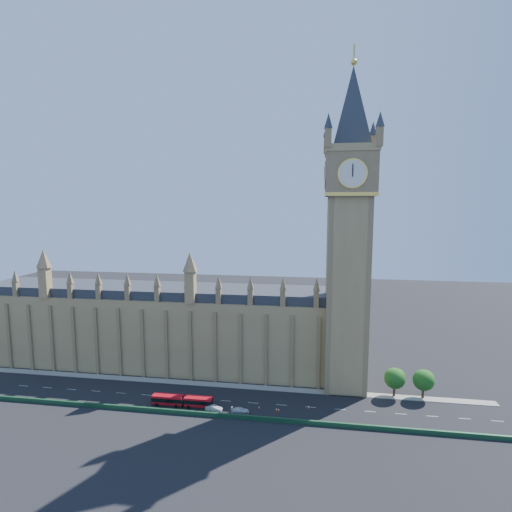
# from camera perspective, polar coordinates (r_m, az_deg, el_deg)

# --- Properties ---
(ground) EXTENTS (400.00, 400.00, 0.00)m
(ground) POSITION_cam_1_polar(r_m,az_deg,el_deg) (122.30, -6.27, -19.75)
(ground) COLOR black
(ground) RESTS_ON ground
(palace_westminster) EXTENTS (120.00, 20.00, 28.00)m
(palace_westminster) POSITION_cam_1_polar(r_m,az_deg,el_deg) (144.11, -13.85, -9.71)
(palace_westminster) COLOR #9F7D4D
(palace_westminster) RESTS_ON ground
(elizabeth_tower) EXTENTS (20.59, 20.59, 105.00)m
(elizabeth_tower) POSITION_cam_1_polar(r_m,az_deg,el_deg) (119.48, 13.20, 6.65)
(elizabeth_tower) COLOR #9F7D4D
(elizabeth_tower) RESTS_ON ground
(bridge_parapet) EXTENTS (160.00, 0.60, 1.20)m
(bridge_parapet) POSITION_cam_1_polar(r_m,az_deg,el_deg) (114.37, -7.51, -21.47)
(bridge_parapet) COLOR #1E4C2D
(bridge_parapet) RESTS_ON ground
(kerb_north) EXTENTS (160.00, 3.00, 0.16)m
(kerb_north) POSITION_cam_1_polar(r_m,az_deg,el_deg) (130.52, -5.15, -17.86)
(kerb_north) COLOR gray
(kerb_north) RESTS_ON ground
(tree_east_near) EXTENTS (6.00, 6.00, 8.50)m
(tree_east_near) POSITION_cam_1_polar(r_m,az_deg,el_deg) (127.79, 19.30, -16.10)
(tree_east_near) COLOR #382619
(tree_east_near) RESTS_ON ground
(tree_east_far) EXTENTS (6.00, 6.00, 8.50)m
(tree_east_far) POSITION_cam_1_polar(r_m,az_deg,el_deg) (129.51, 22.92, -15.95)
(tree_east_far) COLOR #382619
(tree_east_far) RESTS_ON ground
(red_bus) EXTENTS (17.06, 2.86, 2.90)m
(red_bus) POSITION_cam_1_polar(r_m,az_deg,el_deg) (119.60, -10.51, -19.67)
(red_bus) COLOR #B30B18
(red_bus) RESTS_ON ground
(car_grey) EXTENTS (4.38, 2.05, 1.45)m
(car_grey) POSITION_cam_1_polar(r_m,az_deg,el_deg) (120.38, -7.28, -19.84)
(car_grey) COLOR #393B40
(car_grey) RESTS_ON ground
(car_silver) EXTENTS (4.77, 2.02, 1.53)m
(car_silver) POSITION_cam_1_polar(r_m,az_deg,el_deg) (116.41, -6.05, -20.81)
(car_silver) COLOR #A6AAAE
(car_silver) RESTS_ON ground
(car_white) EXTENTS (5.08, 2.48, 1.42)m
(car_white) POSITION_cam_1_polar(r_m,az_deg,el_deg) (114.97, -2.29, -21.19)
(car_white) COLOR silver
(car_white) RESTS_ON ground
(cone_a) EXTENTS (0.57, 0.57, 0.76)m
(cone_a) POSITION_cam_1_polar(r_m,az_deg,el_deg) (116.20, 2.95, -21.05)
(cone_a) COLOR black
(cone_a) RESTS_ON ground
(cone_b) EXTENTS (0.54, 0.54, 0.71)m
(cone_b) POSITION_cam_1_polar(r_m,az_deg,el_deg) (116.97, 0.43, -20.85)
(cone_b) COLOR black
(cone_b) RESTS_ON ground
(cone_c) EXTENTS (0.62, 0.62, 0.75)m
(cone_c) POSITION_cam_1_polar(r_m,az_deg,el_deg) (115.89, 3.25, -21.14)
(cone_c) COLOR black
(cone_c) RESTS_ON ground
(cone_d) EXTENTS (0.57, 0.57, 0.74)m
(cone_d) POSITION_cam_1_polar(r_m,az_deg,el_deg) (118.12, 7.54, -20.61)
(cone_d) COLOR black
(cone_d) RESTS_ON ground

